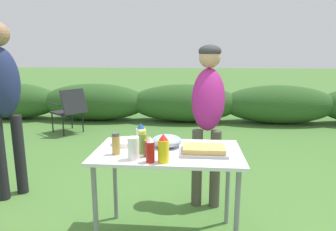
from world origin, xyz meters
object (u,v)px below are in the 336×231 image
folding_table (168,160)px  relish_jar (143,142)px  food_tray (204,150)px  spice_jar (116,144)px  mixing_bowl (167,141)px  beer_bottle (148,146)px  mayo_bottle (141,136)px  paper_cup_stack (133,148)px  mustard_bottle (163,149)px  standing_person_in_olive_jacket (3,94)px  camp_chair_green_behind_table (70,108)px  plate_stack (126,142)px  ketchup_bottle (150,150)px  standing_person_with_beanie (208,104)px

folding_table → relish_jar: relish_jar is taller
food_tray → spice_jar: 0.64m
mixing_bowl → beer_bottle: bearing=-114.9°
mayo_bottle → beer_bottle: (0.09, -0.20, -0.02)m
mixing_bowl → paper_cup_stack: paper_cup_stack is taller
mustard_bottle → relish_jar: (-0.17, 0.17, -0.01)m
food_tray → mayo_bottle: bearing=166.2°
mustard_bottle → standing_person_in_olive_jacket: bearing=152.6°
paper_cup_stack → spice_jar: size_ratio=0.99×
mixing_bowl → mayo_bottle: 0.20m
mayo_bottle → camp_chair_green_behind_table: 3.60m
relish_jar → mayo_bottle: 0.15m
plate_stack → mixing_bowl: size_ratio=0.93×
plate_stack → ketchup_bottle: size_ratio=1.25×
folding_table → mustard_bottle: (-0.01, -0.25, 0.17)m
relish_jar → standing_person_with_beanie: size_ratio=0.11×
food_tray → ketchup_bottle: (-0.36, -0.20, 0.06)m
relish_jar → mayo_bottle: mayo_bottle is taller
mixing_bowl → beer_bottle: (-0.11, -0.24, 0.03)m
spice_jar → standing_person_with_beanie: (0.69, 0.80, 0.17)m
camp_chair_green_behind_table → folding_table: bearing=-108.5°
paper_cup_stack → spice_jar: (-0.15, 0.10, -0.00)m
folding_table → camp_chair_green_behind_table: size_ratio=1.32×
mustard_bottle → standing_person_in_olive_jacket: standing_person_in_olive_jacket is taller
beer_bottle → standing_person_in_olive_jacket: 1.73m
paper_cup_stack → camp_chair_green_behind_table: size_ratio=0.19×
food_tray → mayo_bottle: mayo_bottle is taller
spice_jar → standing_person_in_olive_jacket: (-1.30, 0.73, 0.26)m
mixing_bowl → standing_person_with_beanie: bearing=59.4°
mustard_bottle → mayo_bottle: bearing=123.2°
paper_cup_stack → relish_jar: size_ratio=0.91×
mustard_bottle → camp_chair_green_behind_table: 3.97m
relish_jar → beer_bottle: relish_jar is taller
mustard_bottle → relish_jar: mustard_bottle is taller
relish_jar → ketchup_bottle: bearing=-65.1°
plate_stack → standing_person_with_beanie: bearing=39.5°
paper_cup_stack → standing_person_in_olive_jacket: 1.69m
beer_bottle → standing_person_with_beanie: standing_person_with_beanie is taller
standing_person_in_olive_jacket → camp_chair_green_behind_table: bearing=44.8°
plate_stack → mayo_bottle: bearing=-25.9°
mustard_bottle → beer_bottle: 0.17m
standing_person_in_olive_jacket → camp_chair_green_behind_table: (-0.41, 2.50, -0.61)m
mixing_bowl → camp_chair_green_behind_table: bearing=124.4°
spice_jar → mayo_bottle: bearing=49.7°
relish_jar → standing_person_in_olive_jacket: 1.66m
folding_table → paper_cup_stack: (-0.22, -0.21, 0.16)m
beer_bottle → plate_stack: bearing=129.3°
beer_bottle → food_tray: bearing=12.1°
paper_cup_stack → spice_jar: spice_jar is taller
spice_jar → camp_chair_green_behind_table: 3.67m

